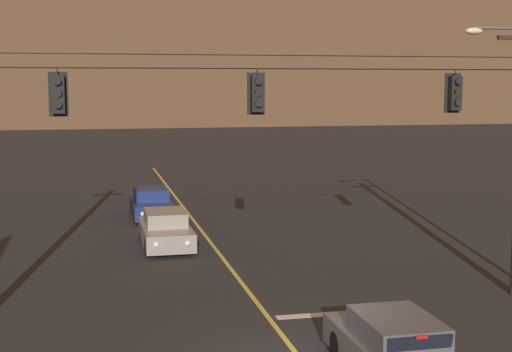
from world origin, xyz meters
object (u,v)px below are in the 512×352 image
object	(u,v)px
car_waiting_near_lane	(395,349)
car_oncoming_trailing	(151,204)
traffic_light_centre	(455,93)
car_oncoming_lead	(166,230)
traffic_light_left_inner	(257,94)
street_lamp_corner	(512,129)
traffic_light_leftmost	(58,94)

from	to	relation	value
car_waiting_near_lane	car_oncoming_trailing	bearing A→B (deg)	99.58
traffic_light_centre	car_oncoming_lead	size ratio (longest dim) A/B	0.28
car_waiting_near_lane	traffic_light_left_inner	bearing A→B (deg)	109.53
car_waiting_near_lane	car_oncoming_lead	xyz separation A→B (m)	(-3.44, 14.04, -0.00)
car_oncoming_lead	street_lamp_corner	distance (m)	13.15
car_waiting_near_lane	street_lamp_corner	size ratio (longest dim) A/B	0.54
traffic_light_left_inner	street_lamp_corner	size ratio (longest dim) A/B	0.15
traffic_light_centre	traffic_light_left_inner	bearing A→B (deg)	180.00
traffic_light_centre	car_oncoming_lead	xyz separation A→B (m)	(-7.32, 8.87, -5.33)
traffic_light_centre	street_lamp_corner	size ratio (longest dim) A/B	0.15
traffic_light_left_inner	street_lamp_corner	bearing A→B (deg)	11.14
car_oncoming_lead	car_oncoming_trailing	world-z (taller)	same
traffic_light_centre	street_lamp_corner	world-z (taller)	street_lamp_corner
traffic_light_left_inner	car_waiting_near_lane	world-z (taller)	traffic_light_left_inner
car_oncoming_lead	street_lamp_corner	size ratio (longest dim) A/B	0.55
traffic_light_leftmost	car_oncoming_trailing	bearing A→B (deg)	77.22
traffic_light_leftmost	street_lamp_corner	distance (m)	13.84
car_waiting_near_lane	car_oncoming_trailing	xyz separation A→B (m)	(-3.46, 20.50, -0.00)
traffic_light_left_inner	car_oncoming_trailing	world-z (taller)	traffic_light_left_inner
traffic_light_leftmost	traffic_light_centre	distance (m)	10.82
car_waiting_near_lane	traffic_light_centre	bearing A→B (deg)	53.06
car_oncoming_lead	street_lamp_corner	bearing A→B (deg)	-35.19
traffic_light_centre	car_oncoming_trailing	xyz separation A→B (m)	(-7.34, 15.34, -5.33)
car_oncoming_trailing	street_lamp_corner	world-z (taller)	street_lamp_corner
traffic_light_centre	car_oncoming_lead	bearing A→B (deg)	129.51
traffic_light_centre	car_oncoming_trailing	size ratio (longest dim) A/B	0.28
car_oncoming_lead	car_oncoming_trailing	bearing A→B (deg)	90.20
car_oncoming_trailing	traffic_light_leftmost	bearing A→B (deg)	-102.78
car_oncoming_trailing	street_lamp_corner	size ratio (longest dim) A/B	0.55
car_waiting_near_lane	car_oncoming_lead	world-z (taller)	same
traffic_light_centre	street_lamp_corner	bearing A→B (deg)	30.50
traffic_light_centre	traffic_light_leftmost	bearing A→B (deg)	180.00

